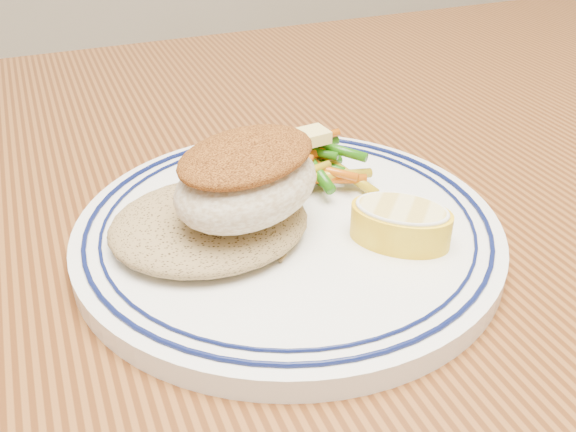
# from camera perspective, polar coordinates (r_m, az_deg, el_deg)

# --- Properties ---
(dining_table) EXTENTS (1.50, 0.90, 0.75)m
(dining_table) POSITION_cam_1_polar(r_m,az_deg,el_deg) (0.49, -0.82, -10.48)
(dining_table) COLOR #512810
(dining_table) RESTS_ON ground
(plate) EXTENTS (0.27, 0.27, 0.02)m
(plate) POSITION_cam_1_polar(r_m,az_deg,el_deg) (0.41, 0.00, -1.24)
(plate) COLOR white
(plate) RESTS_ON dining_table
(rice_pilaf) EXTENTS (0.12, 0.11, 0.02)m
(rice_pilaf) POSITION_cam_1_polar(r_m,az_deg,el_deg) (0.39, -7.03, -0.27)
(rice_pilaf) COLOR olive
(rice_pilaf) RESTS_ON plate
(fish_fillet) EXTENTS (0.12, 0.11, 0.05)m
(fish_fillet) POSITION_cam_1_polar(r_m,az_deg,el_deg) (0.38, -3.66, 3.41)
(fish_fillet) COLOR beige
(fish_fillet) RESTS_ON rice_pilaf
(vegetable_pile) EXTENTS (0.10, 0.10, 0.03)m
(vegetable_pile) POSITION_cam_1_polar(r_m,az_deg,el_deg) (0.45, 1.00, 4.81)
(vegetable_pile) COLOR #BC5109
(vegetable_pile) RESTS_ON plate
(butter_pat) EXTENTS (0.03, 0.02, 0.01)m
(butter_pat) POSITION_cam_1_polar(r_m,az_deg,el_deg) (0.45, 1.97, 7.08)
(butter_pat) COLOR #F9E37A
(butter_pat) RESTS_ON vegetable_pile
(lemon_wedge) EXTENTS (0.08, 0.08, 0.02)m
(lemon_wedge) POSITION_cam_1_polar(r_m,az_deg,el_deg) (0.39, 9.99, -0.53)
(lemon_wedge) COLOR yellow
(lemon_wedge) RESTS_ON plate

